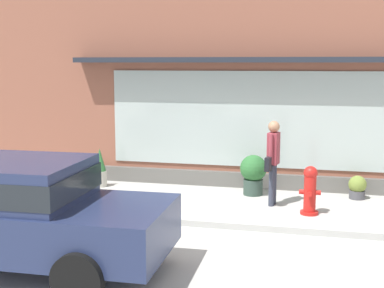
{
  "coord_description": "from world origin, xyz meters",
  "views": [
    {
      "loc": [
        1.7,
        -9.29,
        2.93
      ],
      "look_at": [
        -0.83,
        1.2,
        1.27
      ],
      "focal_mm": 49.81,
      "sensor_mm": 36.0,
      "label": 1
    }
  ],
  "objects_px": {
    "parked_car_navy": "(5,207)",
    "potted_plant_doorstep": "(100,168)",
    "fire_hydrant": "(310,190)",
    "pedestrian_with_handbag": "(273,156)",
    "potted_plant_trailing_edge": "(253,173)",
    "potted_plant_window_right": "(357,187)"
  },
  "relations": [
    {
      "from": "parked_car_navy",
      "to": "potted_plant_doorstep",
      "type": "height_order",
      "value": "parked_car_navy"
    },
    {
      "from": "fire_hydrant",
      "to": "pedestrian_with_handbag",
      "type": "bearing_deg",
      "value": 147.52
    },
    {
      "from": "parked_car_navy",
      "to": "pedestrian_with_handbag",
      "type": "bearing_deg",
      "value": 50.24
    },
    {
      "from": "fire_hydrant",
      "to": "potted_plant_doorstep",
      "type": "height_order",
      "value": "fire_hydrant"
    },
    {
      "from": "potted_plant_doorstep",
      "to": "pedestrian_with_handbag",
      "type": "bearing_deg",
      "value": -10.35
    },
    {
      "from": "pedestrian_with_handbag",
      "to": "potted_plant_trailing_edge",
      "type": "relative_size",
      "value": 1.95
    },
    {
      "from": "fire_hydrant",
      "to": "potted_plant_window_right",
      "type": "xyz_separation_m",
      "value": [
        0.98,
        1.46,
        -0.23
      ]
    },
    {
      "from": "parked_car_navy",
      "to": "potted_plant_trailing_edge",
      "type": "xyz_separation_m",
      "value": [
        2.92,
        5.1,
        -0.4
      ]
    },
    {
      "from": "potted_plant_trailing_edge",
      "to": "pedestrian_with_handbag",
      "type": "bearing_deg",
      "value": -58.34
    },
    {
      "from": "fire_hydrant",
      "to": "potted_plant_doorstep",
      "type": "bearing_deg",
      "value": 165.76
    },
    {
      "from": "fire_hydrant",
      "to": "potted_plant_window_right",
      "type": "distance_m",
      "value": 1.77
    },
    {
      "from": "fire_hydrant",
      "to": "potted_plant_window_right",
      "type": "relative_size",
      "value": 1.87
    },
    {
      "from": "fire_hydrant",
      "to": "parked_car_navy",
      "type": "xyz_separation_m",
      "value": [
        -4.18,
        -3.81,
        0.42
      ]
    },
    {
      "from": "potted_plant_doorstep",
      "to": "parked_car_navy",
      "type": "bearing_deg",
      "value": -81.79
    },
    {
      "from": "pedestrian_with_handbag",
      "to": "potted_plant_doorstep",
      "type": "xyz_separation_m",
      "value": [
        -4.14,
        0.76,
        -0.6
      ]
    },
    {
      "from": "fire_hydrant",
      "to": "potted_plant_trailing_edge",
      "type": "distance_m",
      "value": 1.8
    },
    {
      "from": "potted_plant_window_right",
      "to": "potted_plant_doorstep",
      "type": "xyz_separation_m",
      "value": [
        -5.89,
        -0.22,
        0.18
      ]
    },
    {
      "from": "fire_hydrant",
      "to": "potted_plant_trailing_edge",
      "type": "xyz_separation_m",
      "value": [
        -1.26,
        1.29,
        0.02
      ]
    },
    {
      "from": "potted_plant_trailing_edge",
      "to": "potted_plant_window_right",
      "type": "bearing_deg",
      "value": 4.42
    },
    {
      "from": "parked_car_navy",
      "to": "potted_plant_trailing_edge",
      "type": "distance_m",
      "value": 5.89
    },
    {
      "from": "potted_plant_trailing_edge",
      "to": "parked_car_navy",
      "type": "bearing_deg",
      "value": -119.77
    },
    {
      "from": "pedestrian_with_handbag",
      "to": "potted_plant_window_right",
      "type": "height_order",
      "value": "pedestrian_with_handbag"
    }
  ]
}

